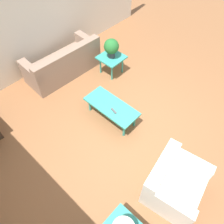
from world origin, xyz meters
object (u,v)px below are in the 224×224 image
coffee_table (111,107)px  side_table_plant (111,59)px  sofa (64,64)px  armchair (173,184)px  potted_plant (111,47)px

coffee_table → side_table_plant: 1.53m
side_table_plant → sofa: bearing=44.8°
coffee_table → side_table_plant: (1.04, -1.12, 0.08)m
armchair → potted_plant: 3.34m
armchair → coffee_table: bearing=66.3°
side_table_plant → coffee_table: bearing=132.8°
side_table_plant → armchair: bearing=150.8°
sofa → armchair: sofa is taller
armchair → potted_plant: bearing=52.0°
sofa → coffee_table: size_ratio=1.63×
sofa → side_table_plant: size_ratio=3.28×
side_table_plant → potted_plant: bearing=-123.7°
coffee_table → potted_plant: 1.58m
coffee_table → potted_plant: (1.04, -1.12, 0.42)m
potted_plant → sofa: bearing=44.8°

